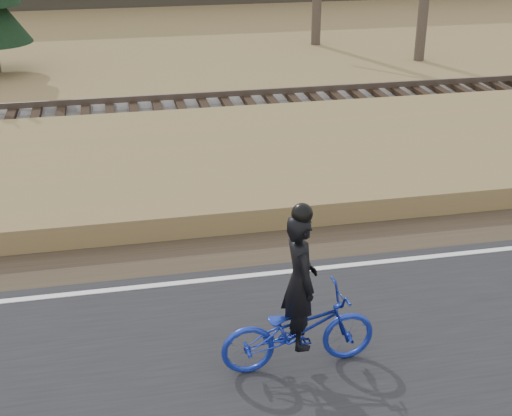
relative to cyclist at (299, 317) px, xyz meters
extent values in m
plane|color=brown|center=(-2.16, 2.16, -0.78)|extent=(120.00, 120.00, 0.00)
cube|color=black|center=(-2.16, -0.34, -0.75)|extent=(120.00, 6.00, 0.06)
cube|color=silver|center=(-2.16, 2.36, -0.72)|extent=(120.00, 0.12, 0.01)
cube|color=#473A2B|center=(-2.16, 3.36, -0.76)|extent=(120.00, 1.60, 0.04)
cube|color=brown|center=(-2.16, 6.36, -0.56)|extent=(120.00, 5.00, 0.44)
cube|color=slate|center=(-2.16, 10.16, -0.56)|extent=(120.00, 3.00, 0.45)
cube|color=black|center=(-2.16, 10.16, -0.26)|extent=(120.00, 2.40, 0.14)
cube|color=brown|center=(-2.16, 9.44, -0.12)|extent=(120.00, 0.07, 0.15)
cube|color=brown|center=(-2.16, 10.88, -0.12)|extent=(120.00, 0.07, 0.15)
imported|color=#172A9E|center=(0.00, 0.00, -0.19)|extent=(2.03, 0.76, 1.06)
imported|color=black|center=(0.00, 0.00, 0.52)|extent=(0.45, 0.67, 1.79)
sphere|color=black|center=(0.00, 0.00, 1.44)|extent=(0.26, 0.26, 0.26)
camera|label=1|loc=(-2.07, -7.31, 4.98)|focal=50.00mm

